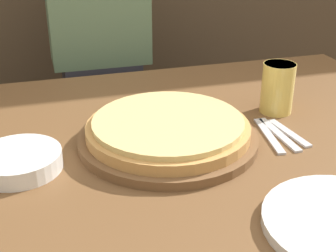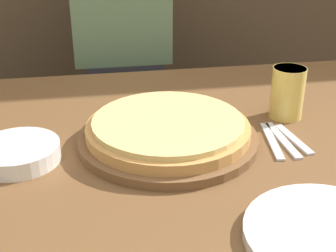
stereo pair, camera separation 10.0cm
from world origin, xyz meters
name	(u,v)px [view 1 (the left image)]	position (x,y,z in m)	size (l,w,h in m)	color
pizza_on_board	(168,132)	(-0.04, 0.04, 0.77)	(0.39, 0.39, 0.06)	brown
beer_glass	(278,86)	(0.26, 0.12, 0.81)	(0.08, 0.08, 0.12)	#E5C65B
side_bowl	(19,161)	(-0.35, 0.01, 0.76)	(0.17, 0.17, 0.04)	white
fork	(269,136)	(0.18, 0.00, 0.75)	(0.04, 0.17, 0.00)	silver
dinner_knife	(279,134)	(0.21, 0.00, 0.75)	(0.02, 0.17, 0.00)	silver
spoon	(289,133)	(0.23, 0.00, 0.75)	(0.03, 0.15, 0.00)	silver
diner_person	(102,80)	(-0.09, 0.73, 0.65)	(0.32, 0.20, 1.32)	#33333D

